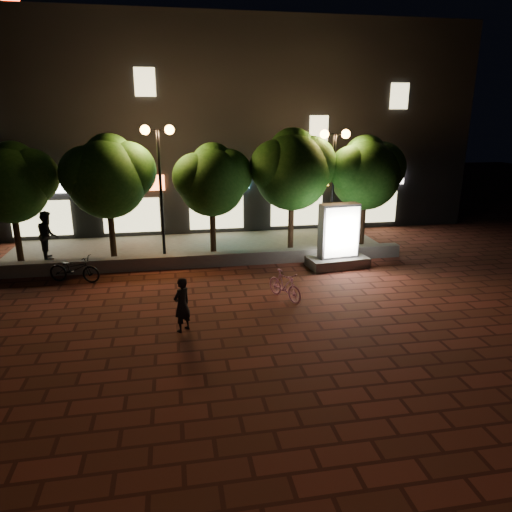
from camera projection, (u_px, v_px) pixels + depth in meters
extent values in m
plane|color=#5E261D|center=(213.00, 306.00, 14.27)|extent=(80.00, 80.00, 0.00)
cube|color=slate|center=(204.00, 260.00, 17.97)|extent=(16.00, 0.45, 0.50)
cube|color=slate|center=(200.00, 248.00, 20.39)|extent=(16.00, 5.00, 0.08)
cube|color=black|center=(189.00, 127.00, 25.08)|extent=(28.00, 8.00, 10.00)
cube|color=silver|center=(37.00, 186.00, 20.75)|extent=(3.20, 0.12, 0.70)
cube|color=beige|center=(41.00, 219.00, 21.19)|extent=(2.60, 0.10, 1.60)
cube|color=#C85223|center=(129.00, 183.00, 21.44)|extent=(3.20, 0.12, 0.70)
cube|color=beige|center=(132.00, 215.00, 21.87)|extent=(2.60, 0.10, 1.60)
cube|color=#4ECACA|center=(216.00, 181.00, 22.12)|extent=(3.20, 0.12, 0.70)
cube|color=beige|center=(217.00, 212.00, 22.55)|extent=(2.60, 0.10, 1.60)
cube|color=yellow|center=(297.00, 179.00, 22.80)|extent=(3.20, 0.12, 0.70)
cube|color=beige|center=(297.00, 210.00, 23.23)|extent=(2.60, 0.10, 1.60)
cube|color=white|center=(374.00, 178.00, 23.48)|extent=(3.20, 0.12, 0.70)
cube|color=beige|center=(372.00, 207.00, 23.91)|extent=(2.60, 0.10, 1.60)
cube|color=beige|center=(145.00, 82.00, 20.34)|extent=(0.90, 0.10, 1.20)
cube|color=beige|center=(319.00, 129.00, 22.27)|extent=(0.90, 0.10, 1.20)
cube|color=beige|center=(399.00, 96.00, 22.52)|extent=(0.90, 0.10, 1.20)
cylinder|color=black|center=(17.00, 235.00, 17.82)|extent=(0.24, 0.24, 2.25)
sphere|color=#245117|center=(10.00, 186.00, 17.27)|extent=(2.80, 2.80, 2.80)
sphere|color=#245117|center=(30.00, 176.00, 17.50)|extent=(2.10, 2.10, 2.10)
sphere|color=#245117|center=(13.00, 166.00, 17.42)|extent=(1.82, 1.82, 1.82)
cylinder|color=black|center=(112.00, 230.00, 18.40)|extent=(0.24, 0.24, 2.34)
sphere|color=#245117|center=(107.00, 179.00, 17.83)|extent=(3.00, 3.00, 3.00)
sphere|color=#245117|center=(127.00, 171.00, 18.06)|extent=(2.25, 2.25, 2.25)
sphere|color=#245117|center=(87.00, 174.00, 17.50)|extent=(2.10, 2.10, 2.10)
sphere|color=#245117|center=(109.00, 159.00, 17.96)|extent=(1.95, 1.95, 1.95)
cylinder|color=black|center=(213.00, 228.00, 19.10)|extent=(0.24, 0.24, 2.21)
sphere|color=#245117|center=(212.00, 183.00, 18.57)|extent=(2.70, 2.70, 2.70)
sphere|color=#245117|center=(228.00, 174.00, 18.79)|extent=(2.03, 2.03, 2.02)
sphere|color=#245117|center=(196.00, 177.00, 18.26)|extent=(1.89, 1.89, 1.89)
sphere|color=#245117|center=(213.00, 165.00, 18.72)|extent=(1.76, 1.76, 1.76)
cylinder|color=black|center=(291.00, 222.00, 19.63)|extent=(0.24, 0.24, 2.43)
sphere|color=#245117|center=(292.00, 172.00, 19.04)|extent=(3.10, 3.10, 3.10)
sphere|color=#245117|center=(309.00, 164.00, 19.27)|extent=(2.33, 2.33, 2.33)
sphere|color=#245117|center=(276.00, 167.00, 18.70)|extent=(2.17, 2.17, 2.17)
sphere|color=#245117|center=(293.00, 152.00, 19.16)|extent=(2.01, 2.02, 2.02)
cylinder|color=black|center=(362.00, 221.00, 20.20)|extent=(0.24, 0.24, 2.29)
sphere|color=#245117|center=(365.00, 175.00, 19.64)|extent=(2.90, 2.90, 2.90)
sphere|color=#245117|center=(380.00, 167.00, 19.86)|extent=(2.18, 2.17, 2.17)
sphere|color=#245117|center=(352.00, 170.00, 19.31)|extent=(2.03, 2.03, 2.03)
sphere|color=#245117|center=(366.00, 157.00, 19.77)|extent=(1.89, 1.88, 1.88)
cylinder|color=black|center=(161.00, 196.00, 18.17)|extent=(0.12, 0.12, 5.00)
cylinder|color=black|center=(157.00, 130.00, 17.45)|extent=(0.90, 0.08, 0.08)
sphere|color=#FF9F3F|center=(145.00, 130.00, 17.37)|extent=(0.36, 0.36, 0.36)
sphere|color=#FF9F3F|center=(169.00, 130.00, 17.53)|extent=(0.36, 0.36, 0.36)
cylinder|color=black|center=(332.00, 194.00, 19.39)|extent=(0.12, 0.12, 4.80)
cylinder|color=black|center=(335.00, 134.00, 18.70)|extent=(0.90, 0.08, 0.08)
sphere|color=#FF9F3F|center=(324.00, 134.00, 18.62)|extent=(0.36, 0.36, 0.36)
sphere|color=#FF9F3F|center=(346.00, 134.00, 18.78)|extent=(0.36, 0.36, 0.36)
cube|color=slate|center=(337.00, 262.00, 17.95)|extent=(2.38, 1.39, 0.38)
cube|color=#4C4C51|center=(339.00, 231.00, 17.60)|extent=(1.56, 0.69, 2.08)
cube|color=white|center=(342.00, 232.00, 17.35)|extent=(1.36, 0.20, 1.89)
cube|color=white|center=(336.00, 229.00, 17.85)|extent=(1.36, 0.20, 1.89)
imported|color=#DA8CCA|center=(285.00, 285.00, 14.66)|extent=(1.07, 1.59, 0.93)
imported|color=black|center=(182.00, 305.00, 12.41)|extent=(0.65, 0.64, 1.51)
imported|color=black|center=(74.00, 269.00, 16.18)|extent=(1.93, 1.13, 0.96)
imported|color=black|center=(48.00, 235.00, 18.53)|extent=(0.95, 1.09, 1.92)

